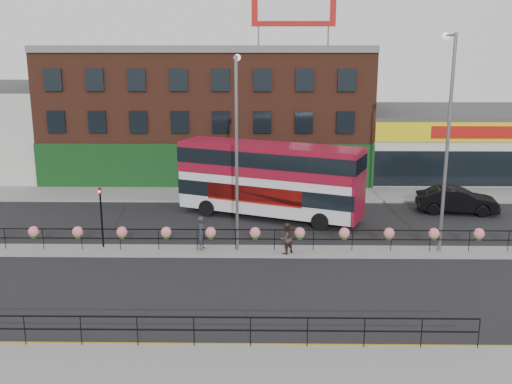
{
  "coord_description": "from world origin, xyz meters",
  "views": [
    {
      "loc": [
        0.47,
        -29.31,
        10.58
      ],
      "look_at": [
        0.0,
        3.0,
        2.5
      ],
      "focal_mm": 42.0,
      "sensor_mm": 36.0,
      "label": 1
    }
  ],
  "objects_px": {
    "pedestrian_b": "(286,238)",
    "lamp_column_west": "(237,137)",
    "car": "(457,200)",
    "double_decker_bus": "(270,173)",
    "lamp_column_east": "(447,125)",
    "pedestrian_a": "(202,233)"
  },
  "relations": [
    {
      "from": "pedestrian_b",
      "to": "lamp_column_west",
      "type": "xyz_separation_m",
      "value": [
        -2.5,
        0.89,
        5.05
      ]
    },
    {
      "from": "pedestrian_b",
      "to": "lamp_column_west",
      "type": "distance_m",
      "value": 5.7
    },
    {
      "from": "double_decker_bus",
      "to": "pedestrian_b",
      "type": "bearing_deg",
      "value": -83.83
    },
    {
      "from": "double_decker_bus",
      "to": "car",
      "type": "height_order",
      "value": "double_decker_bus"
    },
    {
      "from": "car",
      "to": "double_decker_bus",
      "type": "bearing_deg",
      "value": 103.41
    },
    {
      "from": "car",
      "to": "pedestrian_b",
      "type": "distance_m",
      "value": 13.84
    },
    {
      "from": "car",
      "to": "pedestrian_b",
      "type": "xyz_separation_m",
      "value": [
        -11.17,
        -8.17,
        0.13
      ]
    },
    {
      "from": "lamp_column_west",
      "to": "pedestrian_a",
      "type": "bearing_deg",
      "value": -170.86
    },
    {
      "from": "car",
      "to": "pedestrian_a",
      "type": "height_order",
      "value": "pedestrian_a"
    },
    {
      "from": "car",
      "to": "pedestrian_b",
      "type": "bearing_deg",
      "value": 133.9
    },
    {
      "from": "double_decker_bus",
      "to": "lamp_column_west",
      "type": "bearing_deg",
      "value": -106.0
    },
    {
      "from": "double_decker_bus",
      "to": "lamp_column_west",
      "type": "xyz_separation_m",
      "value": [
        -1.75,
        -6.09,
        3.17
      ]
    },
    {
      "from": "double_decker_bus",
      "to": "lamp_column_east",
      "type": "height_order",
      "value": "lamp_column_east"
    },
    {
      "from": "double_decker_bus",
      "to": "lamp_column_west",
      "type": "height_order",
      "value": "lamp_column_west"
    },
    {
      "from": "car",
      "to": "lamp_column_east",
      "type": "relative_size",
      "value": 0.48
    },
    {
      "from": "car",
      "to": "pedestrian_a",
      "type": "relative_size",
      "value": 2.97
    },
    {
      "from": "double_decker_bus",
      "to": "pedestrian_b",
      "type": "height_order",
      "value": "double_decker_bus"
    },
    {
      "from": "car",
      "to": "lamp_column_east",
      "type": "distance_m",
      "value": 9.89
    },
    {
      "from": "pedestrian_a",
      "to": "lamp_column_east",
      "type": "xyz_separation_m",
      "value": [
        12.27,
        0.24,
        5.6
      ]
    },
    {
      "from": "double_decker_bus",
      "to": "pedestrian_a",
      "type": "height_order",
      "value": "double_decker_bus"
    },
    {
      "from": "lamp_column_east",
      "to": "double_decker_bus",
      "type": "bearing_deg",
      "value": 144.76
    },
    {
      "from": "lamp_column_west",
      "to": "lamp_column_east",
      "type": "distance_m",
      "value": 10.46
    }
  ]
}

